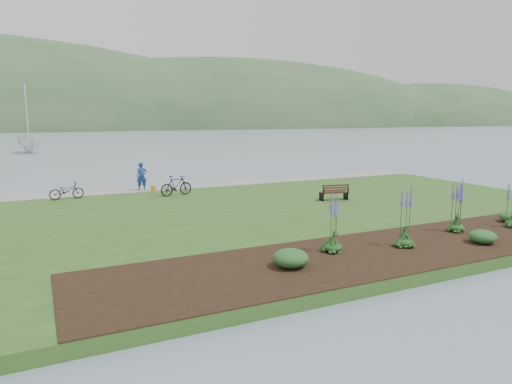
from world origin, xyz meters
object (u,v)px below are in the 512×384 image
Objects in this scene: park_bench at (335,192)px; person at (142,174)px; bicycle_a at (67,191)px; sailboat at (30,153)px.

park_bench is 0.77× the size of person.
bicycle_a is at bearing -159.43° from person.
bicycle_a is at bearing -97.55° from sailboat.
person is (-8.65, 7.74, 0.56)m from park_bench.
park_bench is at bearing -83.39° from sailboat.
sailboat is at bearing -3.34° from bicycle_a.
bicycle_a is at bearing 163.63° from park_bench.
sailboat reaches higher than park_bench.
park_bench is 51.56m from sailboat.
park_bench is 11.62m from person.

